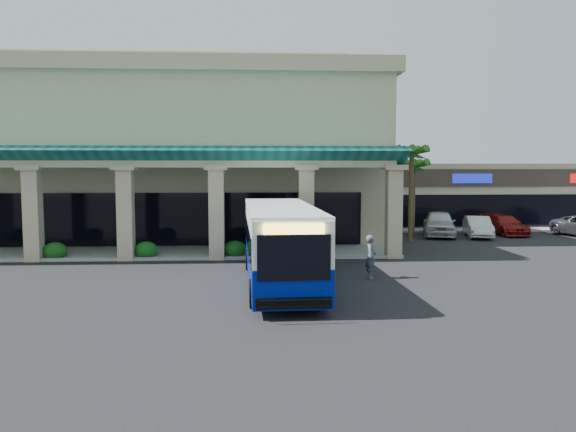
{
  "coord_description": "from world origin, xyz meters",
  "views": [
    {
      "loc": [
        -1.03,
        -22.98,
        4.65
      ],
      "look_at": [
        0.57,
        4.94,
        2.2
      ],
      "focal_mm": 35.0,
      "sensor_mm": 36.0,
      "label": 1
    }
  ],
  "objects": [
    {
      "name": "broadleaf_tree",
      "position": [
        7.5,
        19.0,
        2.41
      ],
      "size": [
        2.6,
        2.6,
        4.81
      ],
      "primitive_type": null,
      "color": "#104810",
      "rests_on": "ground"
    },
    {
      "name": "car_silver",
      "position": [
        11.3,
        13.95,
        0.86
      ],
      "size": [
        3.33,
        5.42,
        1.72
      ],
      "primitive_type": "imported",
      "rotation": [
        0.0,
        0.0,
        -0.27
      ],
      "color": "silver",
      "rests_on": "ground"
    },
    {
      "name": "strip_mall",
      "position": [
        18.0,
        24.0,
        2.45
      ],
      "size": [
        22.5,
        12.5,
        4.9
      ],
      "primitive_type": null,
      "color": "beige",
      "rests_on": "ground"
    },
    {
      "name": "arcade",
      "position": [
        -8.0,
        6.8,
        2.85
      ],
      "size": [
        30.0,
        6.2,
        5.7
      ],
      "primitive_type": null,
      "color": "#0C4845",
      "rests_on": "ground"
    },
    {
      "name": "transit_bus",
      "position": [
        -0.08,
        -1.0,
        1.56
      ],
      "size": [
        2.99,
        11.29,
        3.13
      ],
      "primitive_type": null,
      "rotation": [
        0.0,
        0.0,
        0.03
      ],
      "color": "#001390",
      "rests_on": "ground"
    },
    {
      "name": "palm_1",
      "position": [
        9.5,
        14.0,
        2.9
      ],
      "size": [
        2.4,
        2.4,
        5.8
      ],
      "primitive_type": null,
      "color": "#275B18",
      "rests_on": "ground"
    },
    {
      "name": "main_building",
      "position": [
        -8.0,
        16.0,
        5.67
      ],
      "size": [
        30.8,
        14.8,
        11.35
      ],
      "primitive_type": null,
      "color": "#BDB187",
      "rests_on": "ground"
    },
    {
      "name": "car_white",
      "position": [
        13.68,
        13.21,
        0.69
      ],
      "size": [
        2.35,
        4.41,
        1.38
      ],
      "primitive_type": "imported",
      "rotation": [
        0.0,
        0.0,
        -0.22
      ],
      "color": "silver",
      "rests_on": "ground"
    },
    {
      "name": "pedestrian",
      "position": [
        3.76,
        -0.04,
        0.91
      ],
      "size": [
        0.57,
        0.74,
        1.82
      ],
      "primitive_type": "imported",
      "rotation": [
        0.0,
        0.0,
        1.35
      ],
      "color": "#444857",
      "rests_on": "ground"
    },
    {
      "name": "ground",
      "position": [
        0.0,
        0.0,
        0.0
      ],
      "size": [
        110.0,
        110.0,
        0.0
      ],
      "primitive_type": "plane",
      "color": "black"
    },
    {
      "name": "palm_0",
      "position": [
        8.5,
        11.0,
        3.3
      ],
      "size": [
        2.4,
        2.4,
        6.6
      ],
      "primitive_type": null,
      "color": "#275B18",
      "rests_on": "ground"
    },
    {
      "name": "car_red",
      "position": [
        16.12,
        14.62,
        0.67
      ],
      "size": [
        2.1,
        4.69,
        1.33
      ],
      "primitive_type": "imported",
      "rotation": [
        0.0,
        0.0,
        0.05
      ],
      "color": "maroon",
      "rests_on": "ground"
    }
  ]
}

